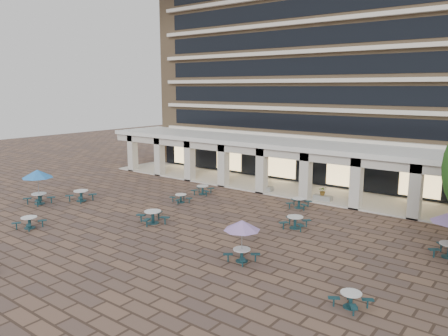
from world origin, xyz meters
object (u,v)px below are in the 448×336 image
at_px(picnic_table_3, 351,298).
at_px(planter_right, 323,195).
at_px(planter_left, 265,187).
at_px(picnic_table_0, 29,222).

xyz_separation_m(picnic_table_3, planter_right, (-8.46, 15.33, 0.10)).
distance_m(picnic_table_3, planter_left, 20.76).
bearing_deg(planter_left, picnic_table_3, -47.59).
bearing_deg(picnic_table_3, picnic_table_0, -158.60).
distance_m(picnic_table_0, picnic_table_3, 20.88).
bearing_deg(picnic_table_0, picnic_table_3, -5.76).
bearing_deg(picnic_table_0, planter_right, 42.57).
height_order(picnic_table_0, planter_left, planter_left).
bearing_deg(planter_left, planter_right, 0.00).
xyz_separation_m(picnic_table_0, planter_left, (6.70, 18.07, -0.01)).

